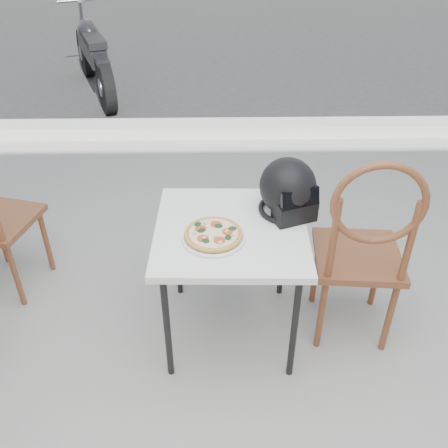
{
  "coord_description": "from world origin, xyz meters",
  "views": [
    {
      "loc": [
        -0.17,
        -1.52,
        2.1
      ],
      "look_at": [
        -0.13,
        0.4,
        0.75
      ],
      "focal_mm": 40.0,
      "sensor_mm": 36.0,
      "label": 1
    }
  ],
  "objects_px": {
    "plate": "(214,237)",
    "helmet": "(288,190)",
    "pizza": "(213,234)",
    "cafe_chair_main": "(365,244)",
    "motorcycle": "(93,57)",
    "cafe_table_main": "(231,238)"
  },
  "relations": [
    {
      "from": "cafe_table_main",
      "to": "helmet",
      "type": "xyz_separation_m",
      "value": [
        0.29,
        0.13,
        0.19
      ]
    },
    {
      "from": "cafe_table_main",
      "to": "helmet",
      "type": "relative_size",
      "value": 2.03
    },
    {
      "from": "pizza",
      "to": "helmet",
      "type": "distance_m",
      "value": 0.44
    },
    {
      "from": "plate",
      "to": "motorcycle",
      "type": "xyz_separation_m",
      "value": [
        -1.35,
        3.82,
        -0.29
      ]
    },
    {
      "from": "helmet",
      "to": "cafe_chair_main",
      "type": "height_order",
      "value": "cafe_chair_main"
    },
    {
      "from": "cafe_chair_main",
      "to": "motorcycle",
      "type": "relative_size",
      "value": 0.63
    },
    {
      "from": "pizza",
      "to": "cafe_chair_main",
      "type": "height_order",
      "value": "cafe_chair_main"
    },
    {
      "from": "plate",
      "to": "helmet",
      "type": "bearing_deg",
      "value": 31.01
    },
    {
      "from": "helmet",
      "to": "motorcycle",
      "type": "relative_size",
      "value": 0.21
    },
    {
      "from": "cafe_chair_main",
      "to": "plate",
      "type": "bearing_deg",
      "value": 8.17
    },
    {
      "from": "plate",
      "to": "pizza",
      "type": "bearing_deg",
      "value": 67.2
    },
    {
      "from": "pizza",
      "to": "helmet",
      "type": "relative_size",
      "value": 0.82
    },
    {
      "from": "helmet",
      "to": "cafe_chair_main",
      "type": "xyz_separation_m",
      "value": [
        0.36,
        -0.18,
        -0.19
      ]
    },
    {
      "from": "plate",
      "to": "cafe_chair_main",
      "type": "bearing_deg",
      "value": 3.07
    },
    {
      "from": "pizza",
      "to": "cafe_chair_main",
      "type": "xyz_separation_m",
      "value": [
        0.73,
        0.04,
        -0.1
      ]
    },
    {
      "from": "cafe_table_main",
      "to": "pizza",
      "type": "xyz_separation_m",
      "value": [
        -0.08,
        -0.09,
        0.09
      ]
    },
    {
      "from": "pizza",
      "to": "helmet",
      "type": "bearing_deg",
      "value": 30.99
    },
    {
      "from": "cafe_table_main",
      "to": "plate",
      "type": "xyz_separation_m",
      "value": [
        -0.08,
        -0.09,
        0.07
      ]
    },
    {
      "from": "cafe_table_main",
      "to": "motorcycle",
      "type": "distance_m",
      "value": 4.01
    },
    {
      "from": "cafe_table_main",
      "to": "pizza",
      "type": "distance_m",
      "value": 0.15
    },
    {
      "from": "plate",
      "to": "cafe_chair_main",
      "type": "xyz_separation_m",
      "value": [
        0.73,
        0.04,
        -0.08
      ]
    },
    {
      "from": "cafe_table_main",
      "to": "motorcycle",
      "type": "relative_size",
      "value": 0.42
    }
  ]
}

